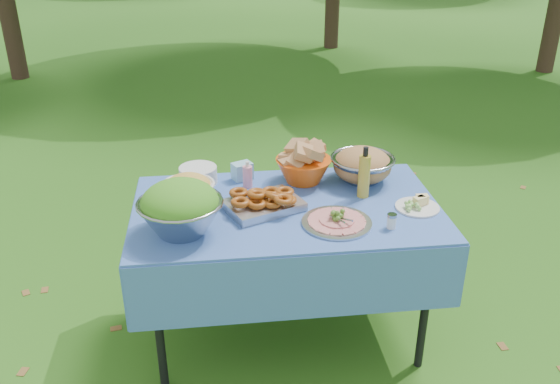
{
  "coord_description": "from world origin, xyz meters",
  "views": [
    {
      "loc": [
        -0.33,
        -2.49,
        2.07
      ],
      "look_at": [
        -0.03,
        0.0,
        0.84
      ],
      "focal_mm": 38.0,
      "sensor_mm": 36.0,
      "label": 1
    }
  ],
  "objects_px": {
    "salad_bowl": "(180,208)",
    "oil_bottle": "(364,172)",
    "picnic_table": "(286,273)",
    "plate_stack": "(198,175)",
    "pasta_bowl_steel": "(362,164)",
    "bread_bowl": "(303,164)",
    "charcuterie_platter": "(337,217)"
  },
  "relations": [
    {
      "from": "picnic_table",
      "to": "oil_bottle",
      "type": "xyz_separation_m",
      "value": [
        0.39,
        0.07,
        0.51
      ]
    },
    {
      "from": "pasta_bowl_steel",
      "to": "plate_stack",
      "type": "bearing_deg",
      "value": 175.39
    },
    {
      "from": "salad_bowl",
      "to": "plate_stack",
      "type": "height_order",
      "value": "salad_bowl"
    },
    {
      "from": "picnic_table",
      "to": "salad_bowl",
      "type": "distance_m",
      "value": 0.73
    },
    {
      "from": "bread_bowl",
      "to": "plate_stack",
      "type": "bearing_deg",
      "value": 175.06
    },
    {
      "from": "oil_bottle",
      "to": "plate_stack",
      "type": "bearing_deg",
      "value": 162.38
    },
    {
      "from": "salad_bowl",
      "to": "plate_stack",
      "type": "distance_m",
      "value": 0.52
    },
    {
      "from": "picnic_table",
      "to": "oil_bottle",
      "type": "bearing_deg",
      "value": 9.7
    },
    {
      "from": "pasta_bowl_steel",
      "to": "oil_bottle",
      "type": "xyz_separation_m",
      "value": [
        -0.04,
        -0.19,
        0.04
      ]
    },
    {
      "from": "plate_stack",
      "to": "bread_bowl",
      "type": "relative_size",
      "value": 0.67
    },
    {
      "from": "picnic_table",
      "to": "bread_bowl",
      "type": "xyz_separation_m",
      "value": [
        0.12,
        0.28,
        0.48
      ]
    },
    {
      "from": "salad_bowl",
      "to": "oil_bottle",
      "type": "bearing_deg",
      "value": 16.13
    },
    {
      "from": "salad_bowl",
      "to": "oil_bottle",
      "type": "distance_m",
      "value": 0.91
    },
    {
      "from": "picnic_table",
      "to": "salad_bowl",
      "type": "bearing_deg",
      "value": -159.03
    },
    {
      "from": "picnic_table",
      "to": "charcuterie_platter",
      "type": "distance_m",
      "value": 0.5
    },
    {
      "from": "plate_stack",
      "to": "oil_bottle",
      "type": "bearing_deg",
      "value": -17.62
    },
    {
      "from": "pasta_bowl_steel",
      "to": "salad_bowl",
      "type": "bearing_deg",
      "value": -154.28
    },
    {
      "from": "plate_stack",
      "to": "charcuterie_platter",
      "type": "distance_m",
      "value": 0.81
    },
    {
      "from": "salad_bowl",
      "to": "bread_bowl",
      "type": "height_order",
      "value": "salad_bowl"
    },
    {
      "from": "picnic_table",
      "to": "oil_bottle",
      "type": "distance_m",
      "value": 0.65
    },
    {
      "from": "plate_stack",
      "to": "pasta_bowl_steel",
      "type": "xyz_separation_m",
      "value": [
        0.85,
        -0.07,
        0.04
      ]
    },
    {
      "from": "salad_bowl",
      "to": "oil_bottle",
      "type": "xyz_separation_m",
      "value": [
        0.88,
        0.25,
        0.01
      ]
    },
    {
      "from": "plate_stack",
      "to": "charcuterie_platter",
      "type": "height_order",
      "value": "plate_stack"
    },
    {
      "from": "salad_bowl",
      "to": "oil_bottle",
      "type": "height_order",
      "value": "oil_bottle"
    },
    {
      "from": "bread_bowl",
      "to": "pasta_bowl_steel",
      "type": "relative_size",
      "value": 0.87
    },
    {
      "from": "salad_bowl",
      "to": "pasta_bowl_steel",
      "type": "distance_m",
      "value": 1.02
    },
    {
      "from": "plate_stack",
      "to": "bread_bowl",
      "type": "xyz_separation_m",
      "value": [
        0.54,
        -0.05,
        0.05
      ]
    },
    {
      "from": "bread_bowl",
      "to": "oil_bottle",
      "type": "bearing_deg",
      "value": -38.27
    },
    {
      "from": "picnic_table",
      "to": "bread_bowl",
      "type": "relative_size",
      "value": 5.07
    },
    {
      "from": "plate_stack",
      "to": "oil_bottle",
      "type": "height_order",
      "value": "oil_bottle"
    },
    {
      "from": "picnic_table",
      "to": "plate_stack",
      "type": "bearing_deg",
      "value": 142.35
    },
    {
      "from": "picnic_table",
      "to": "bread_bowl",
      "type": "bearing_deg",
      "value": 66.0
    }
  ]
}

